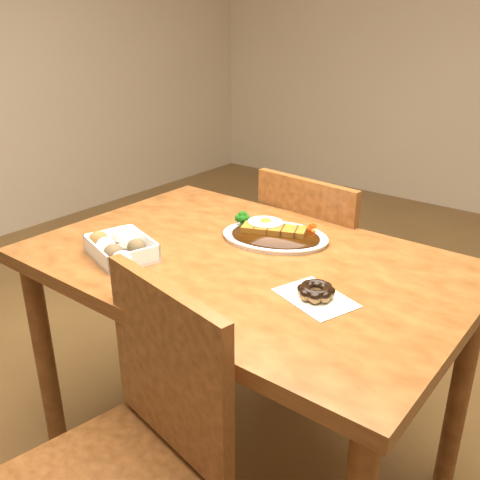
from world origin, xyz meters
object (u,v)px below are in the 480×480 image
Objects in this scene: chair_near at (125,465)px; pon_de_ring at (316,291)px; chair_far at (322,273)px; donut_box at (120,247)px; katsu_curry_plate at (274,234)px; table at (245,289)px.

pon_de_ring is (0.18, 0.46, 0.29)m from chair_near.
chair_far is 1.00× the size of chair_near.
chair_far and chair_near have the same top height.
chair_near reaches higher than donut_box.
chair_near reaches higher than katsu_curry_plate.
chair_near is at bearing -41.58° from donut_box.
chair_far reaches higher than donut_box.
pon_de_ring is at bearing -15.91° from table.
donut_box is at bearing 148.67° from chair_near.
chair_far is at bearing 72.64° from donut_box.
chair_near is 0.57m from pon_de_ring.
katsu_curry_plate is at bearing 96.56° from table.
katsu_curry_plate is 1.72× the size of pon_de_ring.
chair_far is (-0.05, 0.54, -0.17)m from table.
table is 0.37m from donut_box.
chair_near is 4.05× the size of pon_de_ring.
katsu_curry_plate reaches higher than pon_de_ring.
chair_far is 3.77× the size of donut_box.
chair_near is at bearing -111.64° from pon_de_ring.
chair_far is 1.08m from chair_near.
katsu_curry_plate is at bearing 99.82° from chair_far.
katsu_curry_plate is at bearing 54.46° from donut_box.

